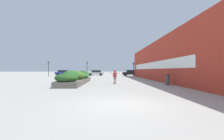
% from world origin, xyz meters
% --- Properties ---
extents(ground_plane, '(300.00, 300.00, 0.00)m').
position_xyz_m(ground_plane, '(0.00, 0.00, 0.00)').
color(ground_plane, '#A3A099').
extents(building_wall_right, '(0.67, 36.44, 5.61)m').
position_xyz_m(building_wall_right, '(6.35, 12.57, 2.80)').
color(building_wall_right, '#B23323').
rests_on(building_wall_right, ground_plane).
extents(planter_box, '(2.28, 9.62, 1.49)m').
position_xyz_m(planter_box, '(-4.17, 10.58, 0.67)').
color(planter_box, '#605B54').
rests_on(planter_box, ground_plane).
extents(skateboard, '(0.36, 0.62, 0.09)m').
position_xyz_m(skateboard, '(0.13, 9.87, 0.07)').
color(skateboard, navy).
rests_on(skateboard, ground_plane).
extents(skateboarder, '(1.32, 0.43, 1.43)m').
position_xyz_m(skateboarder, '(0.13, 9.87, 0.96)').
color(skateboarder, tan).
rests_on(skateboarder, skateboard).
extents(trash_bin, '(0.47, 0.47, 1.10)m').
position_xyz_m(trash_bin, '(5.30, 8.18, 0.55)').
color(trash_bin, '#514C47').
rests_on(trash_bin, ground_plane).
extents(car_leftmost, '(4.33, 1.96, 1.51)m').
position_xyz_m(car_leftmost, '(-12.94, 35.26, 0.80)').
color(car_leftmost, navy).
rests_on(car_leftmost, ground_plane).
extents(car_center_left, '(4.06, 1.97, 1.55)m').
position_xyz_m(car_center_left, '(5.34, 33.02, 0.81)').
color(car_center_left, black).
rests_on(car_center_left, ground_plane).
extents(car_center_right, '(4.53, 2.03, 1.47)m').
position_xyz_m(car_center_right, '(-3.94, 34.95, 0.78)').
color(car_center_right, '#BCBCC1').
rests_on(car_center_right, ground_plane).
extents(car_rightmost, '(4.23, 2.06, 1.45)m').
position_xyz_m(car_rightmost, '(13.58, 35.26, 0.76)').
color(car_rightmost, maroon).
rests_on(car_rightmost, ground_plane).
extents(traffic_light_left, '(0.28, 0.30, 3.48)m').
position_xyz_m(traffic_light_left, '(-5.62, 29.35, 2.37)').
color(traffic_light_left, black).
rests_on(traffic_light_left, ground_plane).
extents(traffic_light_right, '(0.28, 0.30, 3.29)m').
position_xyz_m(traffic_light_right, '(5.46, 28.75, 2.26)').
color(traffic_light_right, black).
rests_on(traffic_light_right, ground_plane).
extents(traffic_light_far_left, '(0.28, 0.30, 3.59)m').
position_xyz_m(traffic_light_far_left, '(-14.80, 29.52, 2.44)').
color(traffic_light_far_left, black).
rests_on(traffic_light_far_left, ground_plane).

